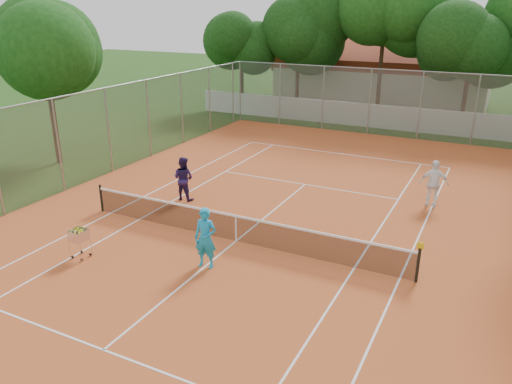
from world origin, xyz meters
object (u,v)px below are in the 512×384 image
at_px(player_near, 205,238).
at_px(ball_hopper, 80,242).
at_px(tennis_net, 236,228).
at_px(player_far_right, 434,184).
at_px(player_far_left, 183,178).
at_px(clubhouse, 383,74).

height_order(player_near, ball_hopper, player_near).
bearing_deg(ball_hopper, tennis_net, 55.33).
xyz_separation_m(player_far_right, ball_hopper, (-9.26, -9.52, -0.42)).
relative_size(player_near, player_far_left, 1.05).
xyz_separation_m(tennis_net, player_near, (0.03, -1.94, 0.46)).
bearing_deg(player_far_right, player_near, 48.08).
height_order(clubhouse, player_far_left, clubhouse).
distance_m(player_far_right, ball_hopper, 13.29).
relative_size(tennis_net, player_far_left, 6.57).
xyz_separation_m(tennis_net, clubhouse, (-2.00, 29.00, 1.69)).
bearing_deg(player_far_right, tennis_net, 40.57).
xyz_separation_m(player_far_left, player_far_right, (9.23, 3.81, 0.04)).
relative_size(clubhouse, player_far_left, 9.07).
xyz_separation_m(tennis_net, player_far_left, (-3.80, 2.49, 0.41)).
bearing_deg(clubhouse, ball_hopper, -93.25).
height_order(player_near, player_far_left, player_near).
relative_size(player_far_left, ball_hopper, 1.73).
bearing_deg(clubhouse, player_far_left, -93.89).
xyz_separation_m(player_near, player_far_left, (-3.83, 4.43, -0.05)).
xyz_separation_m(tennis_net, ball_hopper, (-3.83, -3.22, 0.03)).
bearing_deg(ball_hopper, player_far_right, 61.06).
bearing_deg(player_far_right, clubhouse, -80.55).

